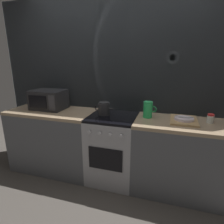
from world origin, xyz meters
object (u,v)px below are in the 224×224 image
at_px(microwave, 49,100).
at_px(pitcher, 148,110).
at_px(dish_pile, 184,120).
at_px(kettle, 104,109).
at_px(stove_unit, 113,148).
at_px(spice_jar, 210,118).

distance_m(microwave, pitcher, 1.40).
relative_size(pitcher, dish_pile, 0.50).
distance_m(microwave, kettle, 0.86).
xyz_separation_m(stove_unit, microwave, (-0.98, 0.06, 0.59)).
distance_m(stove_unit, kettle, 0.55).
bearing_deg(dish_pile, microwave, 179.59).
bearing_deg(stove_unit, kettle, 171.58).
bearing_deg(kettle, stove_unit, -8.42).
relative_size(pitcher, spice_jar, 1.90).
relative_size(dish_pile, spice_jar, 3.81).
xyz_separation_m(kettle, spice_jar, (1.25, 0.06, -0.03)).
bearing_deg(microwave, dish_pile, -0.41).
relative_size(microwave, spice_jar, 4.38).
distance_m(kettle, dish_pile, 0.97).
bearing_deg(spice_jar, microwave, -179.64).
xyz_separation_m(stove_unit, pitcher, (0.43, 0.07, 0.55)).
height_order(stove_unit, spice_jar, spice_jar).
height_order(microwave, pitcher, microwave).
bearing_deg(pitcher, microwave, -179.69).
distance_m(stove_unit, dish_pile, 0.97).
relative_size(microwave, kettle, 1.62).
bearing_deg(microwave, pitcher, 0.31).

